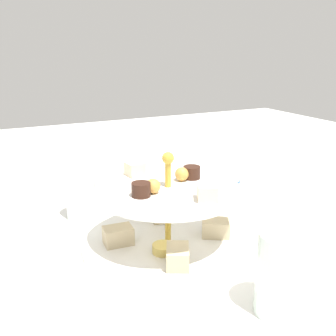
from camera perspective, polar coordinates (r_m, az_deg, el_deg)
ground_plane at (r=0.70m, az=0.00°, el=-11.05°), size 2.40×2.40×0.00m
tiered_serving_stand at (r=0.68m, az=-0.01°, el=-7.54°), size 0.29×0.29×0.17m
water_glass_tall_right at (r=0.53m, az=16.32°, el=-14.49°), size 0.07×0.07×0.11m
water_glass_short_left at (r=0.90m, az=0.29°, el=-2.09°), size 0.06×0.06×0.07m
teacup_with_saucer at (r=0.89m, az=8.41°, el=-3.23°), size 0.09×0.09×0.05m
butter_knife_left at (r=0.55m, az=-21.02°, el=-20.61°), size 0.16×0.08×0.00m
butter_knife_right at (r=0.80m, az=20.38°, el=-8.27°), size 0.16×0.08×0.00m
water_glass_mid_back at (r=0.80m, az=-12.48°, el=-3.73°), size 0.06×0.06×0.10m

